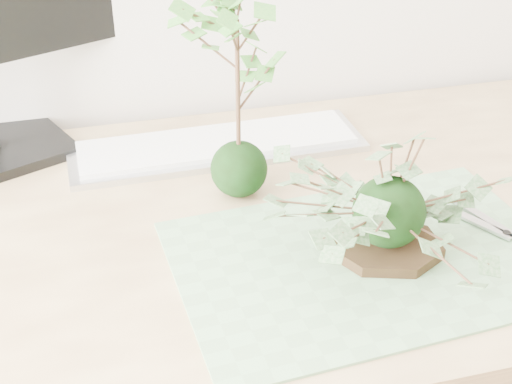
% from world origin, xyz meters
% --- Properties ---
extents(desk, '(1.60, 0.70, 0.74)m').
position_xyz_m(desk, '(0.05, 1.23, 0.65)').
color(desk, tan).
rests_on(desk, ground_plane).
extents(cutting_mat, '(0.52, 0.36, 0.00)m').
position_xyz_m(cutting_mat, '(0.14, 1.10, 0.74)').
color(cutting_mat, '#658F64').
rests_on(cutting_mat, desk).
extents(stone_dish, '(0.20, 0.20, 0.01)m').
position_xyz_m(stone_dish, '(0.17, 1.10, 0.75)').
color(stone_dish, black).
rests_on(stone_dish, cutting_mat).
extents(ivy_kokedama, '(0.28, 0.28, 0.19)m').
position_xyz_m(ivy_kokedama, '(0.17, 1.10, 0.85)').
color(ivy_kokedama, black).
rests_on(ivy_kokedama, stone_dish).
extents(maple_kokedama, '(0.20, 0.20, 0.35)m').
position_xyz_m(maple_kokedama, '(0.02, 1.30, 0.99)').
color(maple_kokedama, black).
rests_on(maple_kokedama, desk).
extents(keyboard, '(0.49, 0.15, 0.02)m').
position_xyz_m(keyboard, '(0.01, 1.44, 0.75)').
color(keyboard, '#BBBBC0').
rests_on(keyboard, desk).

